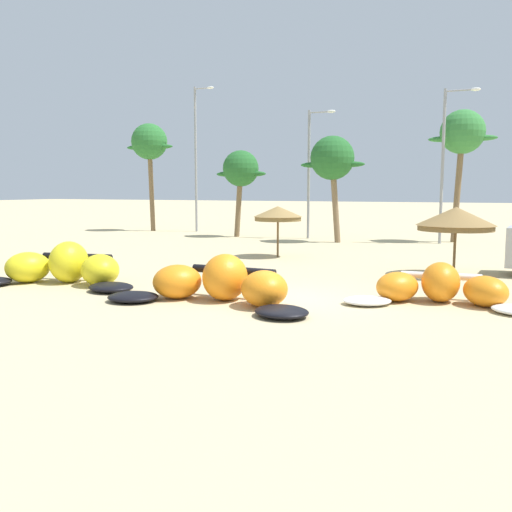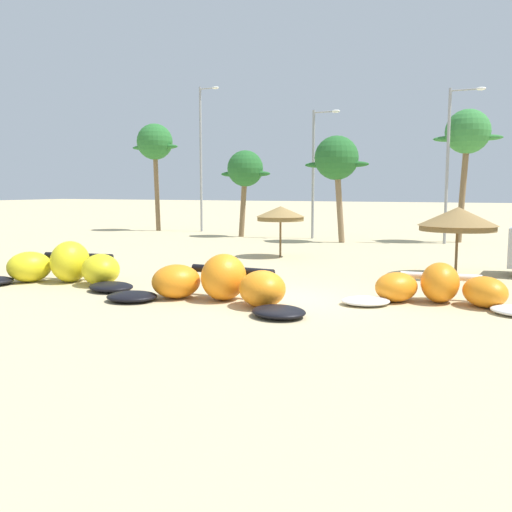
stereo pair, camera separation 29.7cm
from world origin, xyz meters
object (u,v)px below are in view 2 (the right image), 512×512
(palm_left, at_px, (245,170))
(palm_center_left, at_px, (468,134))
(kite_left_of_center, at_px, (218,284))
(beach_umbrella_middle, at_px, (458,219))
(palm_left_of_gap, at_px, (337,159))
(lamppost_west, at_px, (202,153))
(palm_leftmost, at_px, (155,144))
(lamppost_east_center, at_px, (451,157))
(lamppost_west_center, at_px, (316,167))
(kite_center, at_px, (440,289))
(beach_umbrella_near_van, at_px, (281,214))
(kite_left, at_px, (65,268))

(palm_left, relative_size, palm_center_left, 0.73)
(kite_left_of_center, distance_m, beach_umbrella_middle, 10.05)
(palm_left_of_gap, xyz_separation_m, lamppost_west, (-11.88, 4.46, 0.95))
(palm_leftmost, xyz_separation_m, lamppost_east_center, (22.11, -1.98, -1.66))
(lamppost_west_center, bearing_deg, palm_left_of_gap, -45.34)
(kite_center, height_order, lamppost_east_center, lamppost_east_center)
(palm_leftmost, bearing_deg, palm_left, -14.77)
(beach_umbrella_near_van, bearing_deg, palm_left, 123.45)
(beach_umbrella_middle, relative_size, palm_left, 0.49)
(palm_leftmost, distance_m, palm_left_of_gap, 16.19)
(beach_umbrella_middle, height_order, palm_left_of_gap, palm_left_of_gap)
(kite_center, distance_m, palm_left_of_gap, 19.33)
(kite_left, distance_m, palm_center_left, 25.32)
(kite_left_of_center, height_order, beach_umbrella_near_van, beach_umbrella_near_van)
(palm_leftmost, relative_size, lamppost_east_center, 0.91)
(kite_left_of_center, xyz_separation_m, kite_center, (5.91, 2.33, -0.08))
(beach_umbrella_near_van, bearing_deg, palm_leftmost, 141.66)
(palm_leftmost, bearing_deg, beach_umbrella_middle, -32.54)
(kite_left_of_center, relative_size, palm_leftmost, 0.78)
(palm_leftmost, bearing_deg, beach_umbrella_near_van, -38.34)
(palm_left, height_order, lamppost_west, lamppost_west)
(palm_center_left, bearing_deg, beach_umbrella_middle, -87.14)
(beach_umbrella_near_van, height_order, palm_left_of_gap, palm_left_of_gap)
(kite_left_of_center, bearing_deg, lamppost_west, 120.37)
(palm_leftmost, relative_size, palm_center_left, 1.03)
(kite_left_of_center, distance_m, palm_left, 22.86)
(beach_umbrella_middle, bearing_deg, lamppost_east_center, 96.56)
(kite_center, bearing_deg, beach_umbrella_middle, 90.06)
(kite_left, xyz_separation_m, beach_umbrella_middle, (12.29, 7.26, 1.61))
(kite_left, xyz_separation_m, kite_center, (12.30, 1.62, -0.11))
(kite_left_of_center, height_order, palm_left_of_gap, palm_left_of_gap)
(beach_umbrella_near_van, xyz_separation_m, palm_center_left, (7.54, 11.52, 4.46))
(palm_left_of_gap, height_order, palm_center_left, palm_center_left)
(kite_left_of_center, relative_size, beach_umbrella_middle, 2.24)
(beach_umbrella_middle, xyz_separation_m, palm_left_of_gap, (-7.95, 11.36, 2.90))
(beach_umbrella_near_van, height_order, palm_left, palm_left)
(beach_umbrella_middle, bearing_deg, palm_leftmost, 147.46)
(lamppost_east_center, bearing_deg, lamppost_west, 171.52)
(beach_umbrella_middle, distance_m, palm_center_left, 15.11)
(kite_left_of_center, xyz_separation_m, beach_umbrella_near_van, (-2.36, 10.89, 1.58))
(beach_umbrella_middle, relative_size, palm_leftmost, 0.35)
(kite_center, xyz_separation_m, lamppost_west, (-19.84, 21.46, 5.56))
(kite_center, height_order, palm_left_of_gap, palm_left_of_gap)
(beach_umbrella_near_van, xyz_separation_m, lamppost_west_center, (-1.68, 10.45, 2.62))
(kite_center, bearing_deg, lamppost_east_center, 94.61)
(palm_leftmost, height_order, palm_center_left, palm_leftmost)
(palm_left, height_order, palm_center_left, palm_center_left)
(beach_umbrella_near_van, bearing_deg, palm_center_left, 56.78)
(kite_center, bearing_deg, palm_center_left, 92.07)
(palm_left_of_gap, distance_m, palm_center_left, 8.00)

